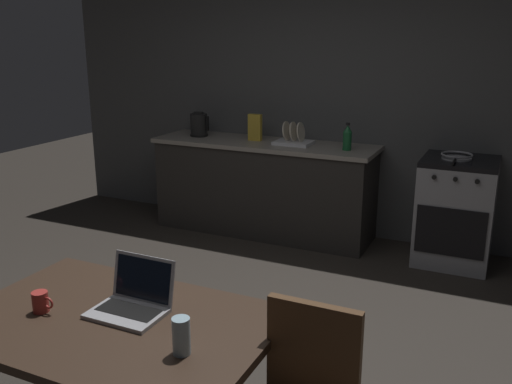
% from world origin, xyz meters
% --- Properties ---
extents(ground_plane, '(12.00, 12.00, 0.00)m').
position_xyz_m(ground_plane, '(0.00, 0.00, 0.00)').
color(ground_plane, '#2D2823').
extents(back_wall, '(6.40, 0.10, 2.56)m').
position_xyz_m(back_wall, '(0.30, 2.52, 1.28)').
color(back_wall, '#48494A').
rests_on(back_wall, ground_plane).
extents(kitchen_counter, '(2.16, 0.64, 0.90)m').
position_xyz_m(kitchen_counter, '(-0.54, 2.17, 0.45)').
color(kitchen_counter, '#282623').
rests_on(kitchen_counter, ground_plane).
extents(stove_oven, '(0.60, 0.62, 0.90)m').
position_xyz_m(stove_oven, '(1.23, 2.17, 0.45)').
color(stove_oven, gray).
rests_on(stove_oven, ground_plane).
extents(dining_table, '(1.36, 0.89, 0.72)m').
position_xyz_m(dining_table, '(0.15, -0.92, 0.65)').
color(dining_table, '#332319').
rests_on(dining_table, ground_plane).
extents(laptop, '(0.32, 0.27, 0.22)m').
position_xyz_m(laptop, '(0.17, -0.82, 0.76)').
color(laptop, '#99999E').
rests_on(laptop, dining_table).
extents(electric_kettle, '(0.20, 0.18, 0.24)m').
position_xyz_m(electric_kettle, '(-1.26, 2.17, 1.02)').
color(electric_kettle, black).
rests_on(electric_kettle, kitchen_counter).
extents(bottle, '(0.08, 0.08, 0.24)m').
position_xyz_m(bottle, '(0.28, 2.12, 1.02)').
color(bottle, '#19592D').
rests_on(bottle, kitchen_counter).
extents(frying_pan, '(0.25, 0.43, 0.05)m').
position_xyz_m(frying_pan, '(1.20, 2.15, 0.93)').
color(frying_pan, gray).
rests_on(frying_pan, stove_oven).
extents(coffee_mug, '(0.11, 0.07, 0.09)m').
position_xyz_m(coffee_mug, '(-0.19, -1.00, 0.76)').
color(coffee_mug, '#9E2D28').
rests_on(coffee_mug, dining_table).
extents(drinking_glass, '(0.07, 0.07, 0.15)m').
position_xyz_m(drinking_glass, '(0.55, -1.02, 0.79)').
color(drinking_glass, '#99B7C6').
rests_on(drinking_glass, dining_table).
extents(cereal_box, '(0.13, 0.05, 0.25)m').
position_xyz_m(cereal_box, '(-0.65, 2.19, 1.03)').
color(cereal_box, gold).
rests_on(cereal_box, kitchen_counter).
extents(dish_rack, '(0.34, 0.26, 0.21)m').
position_xyz_m(dish_rack, '(-0.24, 2.17, 0.95)').
color(dish_rack, silver).
rests_on(dish_rack, kitchen_counter).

